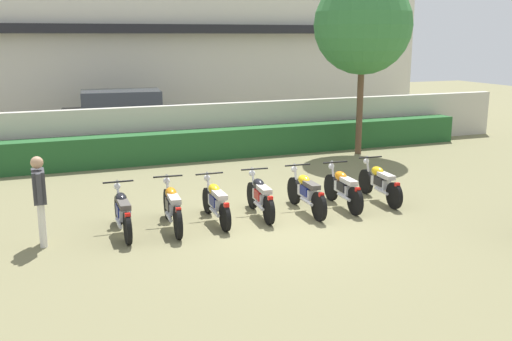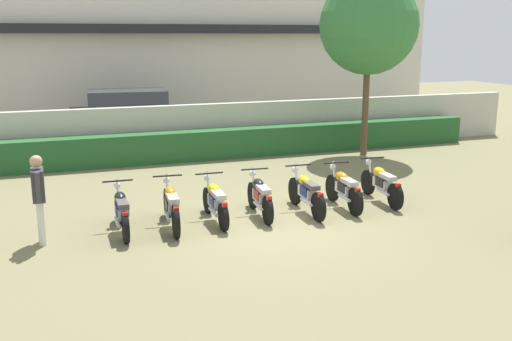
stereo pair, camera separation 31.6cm
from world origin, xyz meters
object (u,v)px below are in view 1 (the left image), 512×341
Objects in this scene: motorcycle_in_row_0 at (122,212)px; motorcycle_in_row_4 at (306,192)px; parked_car at (126,117)px; inspector_person at (39,193)px; motorcycle_in_row_6 at (380,182)px; tree_near_inspector at (363,25)px; motorcycle_in_row_2 at (216,201)px; motorcycle_in_row_1 at (172,206)px; motorcycle_in_row_5 at (343,188)px; motorcycle_in_row_3 at (260,196)px.

motorcycle_in_row_4 reaches higher than motorcycle_in_row_0.
parked_car is 2.79× the size of inspector_person.
parked_car is at bearing 15.30° from motorcycle_in_row_4.
motorcycle_in_row_0 reaches higher than motorcycle_in_row_6.
motorcycle_in_row_0 is at bearing -93.86° from parked_car.
tree_near_inspector is at bearing -21.88° from motorcycle_in_row_6.
inspector_person is at bearing 94.29° from motorcycle_in_row_2.
parked_car is 9.80m from motorcycle_in_row_2.
motorcycle_in_row_1 is 1.06× the size of motorcycle_in_row_5.
motorcycle_in_row_3 is at bearing 95.59° from motorcycle_in_row_6.
inspector_person reaches higher than motorcycle_in_row_0.
motorcycle_in_row_2 is 2.96m from motorcycle_in_row_5.
motorcycle_in_row_1 is 1.00× the size of motorcycle_in_row_6.
motorcycle_in_row_2 is 2.04m from motorcycle_in_row_4.
motorcycle_in_row_0 is 0.98m from motorcycle_in_row_1.
motorcycle_in_row_1 is 0.99× the size of motorcycle_in_row_4.
parked_car reaches higher than motorcycle_in_row_6.
parked_car is 10.45m from inspector_person.
motorcycle_in_row_4 is 5.46m from inspector_person.
motorcycle_in_row_1 is at bearing 96.77° from motorcycle_in_row_2.
motorcycle_in_row_6 reaches higher than motorcycle_in_row_2.
parked_car is 10.02m from motorcycle_in_row_0.
tree_near_inspector is at bearing -30.58° from motorcycle_in_row_5.
motorcycle_in_row_5 is 6.38m from inspector_person.
motorcycle_in_row_0 is 5.95m from motorcycle_in_row_6.
motorcycle_in_row_6 is at bearing -116.24° from tree_near_inspector.
tree_near_inspector is 10.56m from motorcycle_in_row_0.
inspector_person reaches higher than motorcycle_in_row_6.
motorcycle_in_row_6 is (4.96, 0.18, -0.01)m from motorcycle_in_row_1.
motorcycle_in_row_5 is at bearing -87.66° from motorcycle_in_row_3.
motorcycle_in_row_1 is 2.97m from motorcycle_in_row_4.
tree_near_inspector reaches higher than parked_car.
motorcycle_in_row_5 reaches higher than motorcycle_in_row_3.
parked_car reaches higher than motorcycle_in_row_0.
motorcycle_in_row_3 is 0.92× the size of motorcycle_in_row_6.
motorcycle_in_row_1 reaches higher than motorcycle_in_row_6.
motorcycle_in_row_0 is 0.99× the size of motorcycle_in_row_2.
motorcycle_in_row_4 is 2.00m from motorcycle_in_row_6.
motorcycle_in_row_1 reaches higher than motorcycle_in_row_2.
tree_near_inspector is 3.06× the size of motorcycle_in_row_0.
motorcycle_in_row_0 is 0.94× the size of motorcycle_in_row_1.
motorcycle_in_row_4 is at bearing 99.27° from motorcycle_in_row_6.
motorcycle_in_row_5 is 0.94× the size of motorcycle_in_row_6.
motorcycle_in_row_4 reaches higher than motorcycle_in_row_5.
motorcycle_in_row_0 is at bearing -148.24° from tree_near_inspector.
motorcycle_in_row_3 is (1.00, 0.03, 0.01)m from motorcycle_in_row_2.
motorcycle_in_row_2 is at bearing -141.67° from tree_near_inspector.
motorcycle_in_row_6 is 1.16× the size of inspector_person.
motorcycle_in_row_1 is at bearing -89.88° from motorcycle_in_row_0.
motorcycle_in_row_4 is 1.18× the size of inspector_person.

